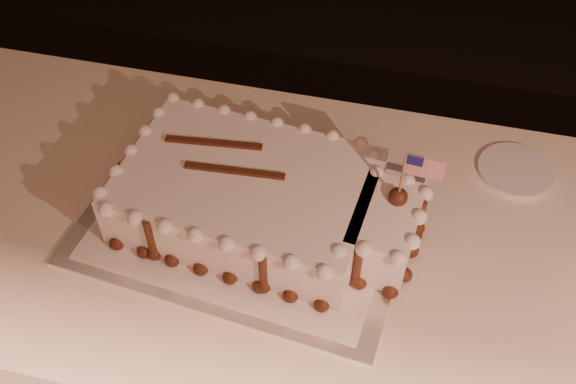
% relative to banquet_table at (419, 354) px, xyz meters
% --- Properties ---
extents(banquet_table, '(2.40, 0.80, 0.75)m').
position_rel_banquet_table_xyz_m(banquet_table, '(0.00, 0.00, 0.00)').
color(banquet_table, '#FBDCC2').
rests_on(banquet_table, ground).
extents(cake_board, '(0.66, 0.53, 0.01)m').
position_rel_banquet_table_xyz_m(cake_board, '(-0.39, 0.01, 0.38)').
color(cake_board, white).
rests_on(cake_board, banquet_table).
extents(doily, '(0.59, 0.47, 0.00)m').
position_rel_banquet_table_xyz_m(doily, '(-0.39, 0.01, 0.38)').
color(doily, white).
rests_on(doily, cake_board).
extents(sheet_cake, '(0.60, 0.38, 0.23)m').
position_rel_banquet_table_xyz_m(sheet_cake, '(-0.36, 0.01, 0.44)').
color(sheet_cake, white).
rests_on(sheet_cake, doily).
extents(side_plate, '(0.16, 0.16, 0.01)m').
position_rel_banquet_table_xyz_m(side_plate, '(0.12, 0.26, 0.38)').
color(side_plate, silver).
rests_on(side_plate, banquet_table).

